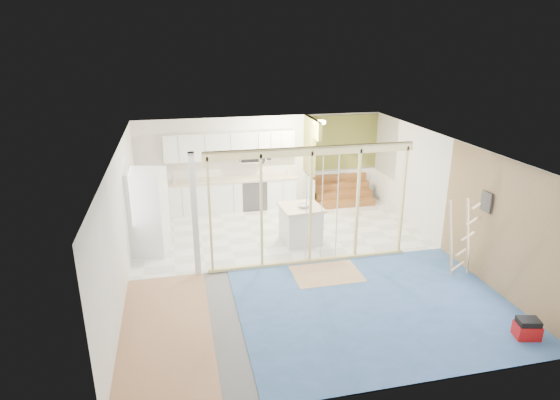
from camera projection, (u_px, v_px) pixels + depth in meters
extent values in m
cube|color=slate|center=(296.00, 264.00, 10.16)|extent=(7.00, 8.00, 0.01)
cube|color=white|center=(297.00, 147.00, 9.31)|extent=(7.00, 8.00, 0.01)
cube|color=white|center=(261.00, 161.00, 13.42)|extent=(7.00, 0.01, 2.60)
cube|color=white|center=(375.00, 311.00, 6.05)|extent=(7.00, 0.01, 2.60)
cube|color=white|center=(121.00, 222.00, 9.00)|extent=(0.01, 8.00, 2.60)
cube|color=white|center=(448.00, 196.00, 10.47)|extent=(0.01, 8.00, 2.60)
cube|color=white|center=(276.00, 229.00, 12.00)|extent=(7.00, 4.00, 0.02)
cube|color=#4A6BB4|center=(377.00, 307.00, 8.53)|extent=(5.00, 4.00, 0.02)
cube|color=tan|center=(166.00, 334.00, 7.74)|extent=(1.50, 4.00, 0.02)
cube|color=tan|center=(327.00, 274.00, 9.71)|extent=(1.40, 1.00, 0.01)
cube|color=#ECDC90|center=(312.00, 151.00, 9.41)|extent=(4.40, 0.09, 0.18)
cube|color=#ECDC90|center=(309.00, 261.00, 10.21)|extent=(4.40, 0.09, 0.06)
cube|color=silver|center=(195.00, 216.00, 9.30)|extent=(0.12, 0.14, 2.60)
cube|color=#ECDC90|center=(210.00, 215.00, 9.36)|extent=(0.04, 0.09, 2.40)
cube|color=#ECDC90|center=(261.00, 211.00, 9.58)|extent=(0.04, 0.09, 2.40)
cube|color=#ECDC90|center=(311.00, 207.00, 9.80)|extent=(0.05, 0.09, 2.40)
cube|color=#ECDC90|center=(358.00, 203.00, 10.02)|extent=(0.04, 0.09, 2.40)
cube|color=#ECDC90|center=(403.00, 200.00, 10.24)|extent=(0.04, 0.09, 2.40)
cylinder|color=silver|center=(306.00, 211.00, 9.78)|extent=(0.02, 0.02, 2.35)
cylinder|color=silver|center=(337.00, 208.00, 9.97)|extent=(0.02, 0.02, 2.35)
cylinder|color=silver|center=(322.00, 210.00, 9.88)|extent=(0.02, 0.02, 2.35)
cube|color=white|center=(232.00, 195.00, 13.24)|extent=(3.60, 0.60, 0.88)
cube|color=beige|center=(232.00, 180.00, 13.09)|extent=(3.66, 0.64, 0.05)
cube|color=white|center=(147.00, 215.00, 11.74)|extent=(0.60, 1.60, 0.88)
cube|color=beige|center=(145.00, 198.00, 11.59)|extent=(0.64, 1.64, 0.05)
cube|color=white|center=(230.00, 145.00, 12.89)|extent=(3.60, 0.34, 0.75)
cube|color=silver|center=(252.00, 155.00, 13.08)|extent=(0.72, 0.38, 0.36)
cube|color=black|center=(253.00, 157.00, 12.90)|extent=(0.68, 0.02, 0.30)
cube|color=olive|center=(310.00, 145.00, 13.12)|extent=(0.10, 0.90, 1.60)
cube|color=white|center=(309.00, 191.00, 13.56)|extent=(0.10, 0.90, 0.90)
cube|color=olive|center=(317.00, 131.00, 12.29)|extent=(0.10, 0.50, 0.50)
cube|color=olive|center=(341.00, 142.00, 13.75)|extent=(2.20, 0.04, 1.60)
cube|color=white|center=(340.00, 185.00, 14.18)|extent=(2.20, 0.04, 0.90)
cube|color=brown|center=(346.00, 204.00, 13.57)|extent=(1.70, 0.26, 0.20)
cube|color=brown|center=(344.00, 194.00, 13.74)|extent=(1.70, 0.26, 0.20)
cube|color=brown|center=(341.00, 185.00, 13.92)|extent=(1.70, 0.26, 0.20)
cube|color=brown|center=(338.00, 177.00, 14.09)|extent=(1.70, 0.26, 0.20)
torus|color=black|center=(265.00, 153.00, 11.18)|extent=(0.52, 0.52, 0.02)
cylinder|color=black|center=(258.00, 143.00, 11.07)|extent=(0.01, 0.01, 0.50)
cylinder|color=black|center=(271.00, 142.00, 11.13)|extent=(0.01, 0.01, 0.50)
cylinder|color=#3D3D42|center=(262.00, 160.00, 11.12)|extent=(0.14, 0.14, 0.14)
cylinder|color=#3D3D42|center=(269.00, 157.00, 11.34)|extent=(0.12, 0.12, 0.12)
cube|color=#A08657|center=(507.00, 230.00, 8.62)|extent=(0.02, 4.00, 2.60)
cube|color=#3D3D42|center=(486.00, 202.00, 9.05)|extent=(0.04, 0.30, 0.40)
cylinder|color=#FFEABF|center=(320.00, 122.00, 12.39)|extent=(0.32, 0.32, 0.08)
cube|color=white|center=(147.00, 213.00, 10.42)|extent=(1.00, 0.97, 1.94)
cube|color=#3D3D42|center=(165.00, 211.00, 10.50)|extent=(0.18, 0.76, 1.91)
cube|color=silver|center=(301.00, 226.00, 11.12)|extent=(0.89, 0.89, 0.85)
cube|color=beige|center=(301.00, 207.00, 10.97)|extent=(1.00, 1.00, 0.05)
imported|color=white|center=(304.00, 206.00, 10.91)|extent=(0.32, 0.32, 0.07)
imported|color=#AEB5C2|center=(173.00, 178.00, 12.66)|extent=(0.11, 0.11, 0.28)
imported|color=silver|center=(288.00, 173.00, 13.31)|extent=(0.09, 0.09, 0.20)
cube|color=#A50F10|center=(527.00, 331.00, 7.61)|extent=(0.43, 0.36, 0.26)
cube|color=black|center=(529.00, 322.00, 7.56)|extent=(0.39, 0.32, 0.09)
cube|color=#D8B984|center=(451.00, 239.00, 9.30)|extent=(0.39, 0.18, 1.71)
cube|color=#D8B984|center=(468.00, 237.00, 9.38)|extent=(0.39, 0.18, 1.71)
cube|color=#D8B984|center=(457.00, 266.00, 9.56)|extent=(0.40, 0.19, 0.11)
cube|color=#D8B984|center=(463.00, 251.00, 9.46)|extent=(0.40, 0.19, 0.11)
cube|color=#D8B984|center=(468.00, 236.00, 9.37)|extent=(0.40, 0.19, 0.11)
cube|color=#D8B984|center=(473.00, 221.00, 9.28)|extent=(0.40, 0.19, 0.11)
cube|color=#D8B984|center=(478.00, 205.00, 9.18)|extent=(0.40, 0.19, 0.11)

